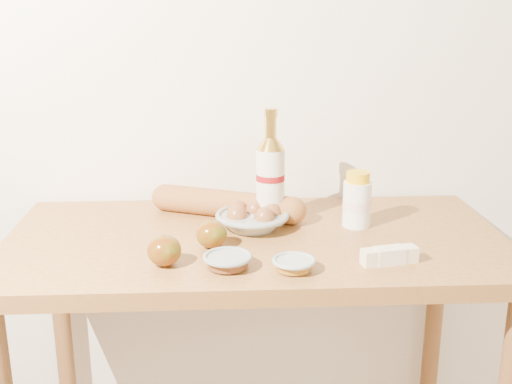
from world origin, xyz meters
TOP-DOWN VIEW (x-y plane):
  - back_wall at (0.00, 1.51)m, footprint 3.50×0.02m
  - table at (0.00, 1.18)m, footprint 1.20×0.60m
  - bourbon_bottle at (0.04, 1.27)m, footprint 0.09×0.09m
  - cream_bottle at (0.26, 1.24)m, footprint 0.07×0.07m
  - egg_bowl at (-0.00, 1.23)m, footprint 0.22×0.22m
  - baguette at (-0.07, 1.33)m, footprint 0.42×0.22m
  - apple_redgreen_front at (-0.20, 1.01)m, footprint 0.09×0.09m
  - apple_redgreen_right at (-0.10, 1.11)m, footprint 0.08×0.08m
  - sugar_bowl at (-0.07, 0.99)m, footprint 0.12×0.12m
  - syrup_bowl at (0.07, 0.97)m, footprint 0.10×0.10m
  - butter_stick at (0.28, 1.00)m, footprint 0.13×0.06m

SIDE VIEW (x-z plane):
  - table at x=0.00m, z-range 0.33..1.23m
  - syrup_bowl at x=0.07m, z-range 0.90..0.93m
  - sugar_bowl at x=-0.07m, z-range 0.90..0.93m
  - butter_stick at x=0.28m, z-range 0.90..0.94m
  - egg_bowl at x=0.00m, z-range 0.89..0.96m
  - apple_redgreen_right at x=-0.10m, z-range 0.90..0.97m
  - apple_redgreen_front at x=-0.20m, z-range 0.90..0.97m
  - baguette at x=-0.07m, z-range 0.90..0.97m
  - cream_bottle at x=0.26m, z-range 0.89..1.04m
  - bourbon_bottle at x=0.04m, z-range 0.87..1.17m
  - back_wall at x=0.00m, z-range 0.00..2.60m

